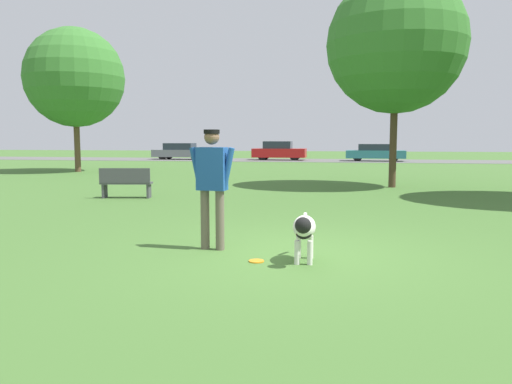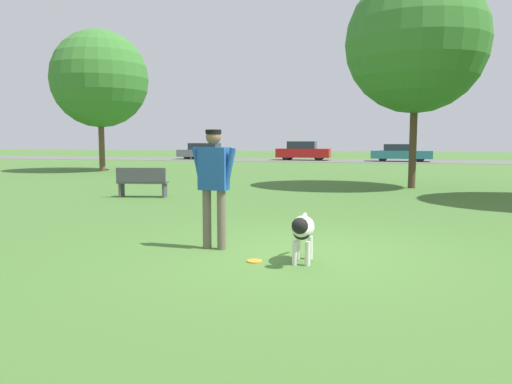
# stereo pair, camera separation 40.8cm
# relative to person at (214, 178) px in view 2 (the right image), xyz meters

# --- Properties ---
(ground_plane) EXTENTS (120.00, 120.00, 0.00)m
(ground_plane) POSITION_rel_person_xyz_m (1.14, -0.02, -1.06)
(ground_plane) COLOR #426B2D
(far_road_strip) EXTENTS (120.00, 6.00, 0.01)m
(far_road_strip) POSITION_rel_person_xyz_m (1.14, 31.05, -1.06)
(far_road_strip) COLOR #5B5B59
(far_road_strip) RESTS_ON ground_plane
(person) EXTENTS (0.71, 0.26, 1.78)m
(person) POSITION_rel_person_xyz_m (0.00, 0.00, 0.00)
(person) COLOR #665B4C
(person) RESTS_ON ground_plane
(dog) EXTENTS (0.33, 0.98, 0.66)m
(dog) POSITION_rel_person_xyz_m (1.41, -0.54, -0.61)
(dog) COLOR silver
(dog) RESTS_ON ground_plane
(frisbee) EXTENTS (0.21, 0.21, 0.02)m
(frisbee) POSITION_rel_person_xyz_m (0.78, -0.63, -1.06)
(frisbee) COLOR orange
(frisbee) RESTS_ON ground_plane
(tree_mid_center) EXTENTS (4.58, 4.58, 7.06)m
(tree_mid_center) POSITION_rel_person_xyz_m (3.50, 10.39, 3.70)
(tree_mid_center) COLOR #4C3826
(tree_mid_center) RESTS_ON ground_plane
(tree_far_left) EXTENTS (4.83, 4.83, 7.04)m
(tree_far_left) POSITION_rel_person_xyz_m (-11.25, 15.86, 3.56)
(tree_far_left) COLOR brown
(tree_far_left) RESTS_ON ground_plane
(parked_car_grey) EXTENTS (4.43, 1.81, 1.30)m
(parked_car_grey) POSITION_rel_person_xyz_m (-11.05, 31.17, -0.42)
(parked_car_grey) COLOR slate
(parked_car_grey) RESTS_ON ground_plane
(parked_car_red) EXTENTS (4.10, 1.72, 1.45)m
(parked_car_red) POSITION_rel_person_xyz_m (-3.17, 31.27, -0.36)
(parked_car_red) COLOR red
(parked_car_red) RESTS_ON ground_plane
(parked_car_teal) EXTENTS (4.30, 1.79, 1.26)m
(parked_car_teal) POSITION_rel_person_xyz_m (4.04, 30.72, -0.43)
(parked_car_teal) COLOR teal
(parked_car_teal) RESTS_ON ground_plane
(park_bench) EXTENTS (1.45, 0.64, 0.84)m
(park_bench) POSITION_rel_person_xyz_m (-4.07, 5.83, -0.61)
(park_bench) COLOR #47474C
(park_bench) RESTS_ON ground_plane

